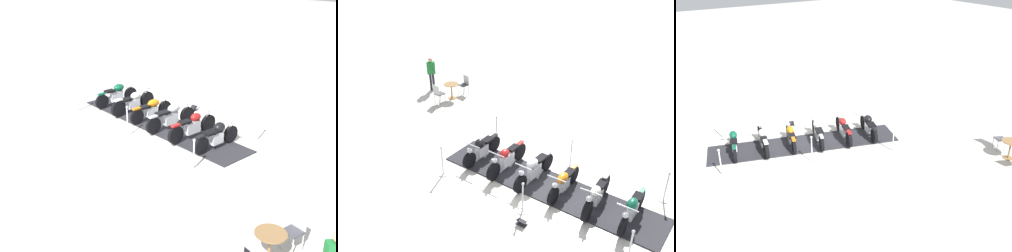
# 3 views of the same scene
# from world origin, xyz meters

# --- Properties ---
(ground_plane) EXTENTS (80.00, 80.00, 0.00)m
(ground_plane) POSITION_xyz_m (0.00, 0.00, 0.00)
(ground_plane) COLOR beige
(display_platform) EXTENTS (8.04, 3.81, 0.04)m
(display_platform) POSITION_xyz_m (0.00, 0.00, 0.02)
(display_platform) COLOR #28282D
(display_platform) RESTS_ON ground_plane
(motorcycle_black) EXTENTS (0.90, 1.99, 0.90)m
(motorcycle_black) POSITION_xyz_m (2.75, -0.78, 0.50)
(motorcycle_black) COLOR black
(motorcycle_black) RESTS_ON display_platform
(motorcycle_maroon) EXTENTS (0.88, 2.19, 0.96)m
(motorcycle_maroon) POSITION_xyz_m (1.65, -0.46, 0.49)
(motorcycle_maroon) COLOR black
(motorcycle_maroon) RESTS_ON display_platform
(motorcycle_chrome) EXTENTS (0.92, 2.19, 0.93)m
(motorcycle_chrome) POSITION_xyz_m (0.56, -0.13, 0.52)
(motorcycle_chrome) COLOR black
(motorcycle_chrome) RESTS_ON display_platform
(motorcycle_copper) EXTENTS (0.80, 1.98, 0.89)m
(motorcycle_copper) POSITION_xyz_m (-0.54, 0.20, 0.47)
(motorcycle_copper) COLOR black
(motorcycle_copper) RESTS_ON display_platform
(motorcycle_cream) EXTENTS (0.77, 2.19, 0.98)m
(motorcycle_cream) POSITION_xyz_m (-1.64, 0.51, 0.47)
(motorcycle_cream) COLOR black
(motorcycle_cream) RESTS_ON display_platform
(motorcycle_forest) EXTENTS (0.81, 2.03, 0.90)m
(motorcycle_forest) POSITION_xyz_m (-2.73, 0.85, 0.50)
(motorcycle_forest) COLOR black
(motorcycle_forest) RESTS_ON display_platform
(stanchion_right_rear) EXTENTS (0.35, 0.35, 1.12)m
(stanchion_right_rear) POSITION_xyz_m (-2.78, 2.46, 0.34)
(stanchion_right_rear) COLOR silver
(stanchion_right_rear) RESTS_ON ground_plane
(stanchion_left_front) EXTENTS (0.36, 0.36, 1.01)m
(stanchion_left_front) POSITION_xyz_m (2.78, -2.46, 0.29)
(stanchion_left_front) COLOR silver
(stanchion_left_front) RESTS_ON ground_plane
(stanchion_left_rear) EXTENTS (0.30, 0.30, 1.10)m
(stanchion_left_rear) POSITION_xyz_m (-3.67, -0.54, 0.38)
(stanchion_left_rear) COLOR silver
(stanchion_left_rear) RESTS_ON ground_plane
(stanchion_right_front) EXTENTS (0.33, 0.33, 1.15)m
(stanchion_right_front) POSITION_xyz_m (3.67, 0.54, 0.37)
(stanchion_right_front) COLOR silver
(stanchion_right_front) RESTS_ON ground_plane
(stanchion_left_mid) EXTENTS (0.32, 0.32, 1.14)m
(stanchion_left_mid) POSITION_xyz_m (-0.45, -1.50, 0.38)
(stanchion_left_mid) COLOR silver
(stanchion_left_mid) RESTS_ON ground_plane
(stanchion_right_mid) EXTENTS (0.30, 0.30, 1.12)m
(stanchion_right_mid) POSITION_xyz_m (0.45, 1.50, 0.39)
(stanchion_right_mid) COLOR silver
(stanchion_right_mid) RESTS_ON ground_plane
(info_placard) EXTENTS (0.37, 0.30, 0.18)m
(info_placard) POSITION_xyz_m (0.30, 2.03, 0.06)
(info_placard) COLOR #333338
(info_placard) RESTS_ON ground_plane
(cafe_table) EXTENTS (0.71, 0.71, 0.77)m
(cafe_table) POSITION_xyz_m (6.26, -5.39, 0.57)
(cafe_table) COLOR olive
(cafe_table) RESTS_ON ground_plane
(cafe_chair_across_table) EXTENTS (0.52, 0.52, 0.97)m
(cafe_chair_across_table) POSITION_xyz_m (6.58, -4.63, 0.56)
(cafe_chair_across_table) COLOR #B7B7BC
(cafe_chair_across_table) RESTS_ON ground_plane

